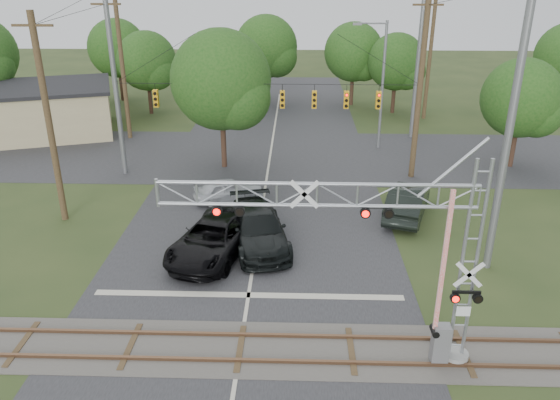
{
  "coord_description": "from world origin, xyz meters",
  "views": [
    {
      "loc": [
        1.96,
        -13.93,
        12.7
      ],
      "look_at": [
        1.26,
        7.5,
        3.54
      ],
      "focal_mm": 35.0,
      "sensor_mm": 36.0,
      "label": 1
    }
  ],
  "objects_px": {
    "pickup_black": "(214,238)",
    "car_dark": "(258,228)",
    "commercial_building": "(2,112)",
    "crossing_gantry": "(375,243)",
    "traffic_signal_span": "(280,91)",
    "sedan_silver": "(229,190)",
    "streetlight": "(380,79)"
  },
  "relations": [
    {
      "from": "streetlight",
      "to": "crossing_gantry",
      "type": "bearing_deg",
      "value": -98.06
    },
    {
      "from": "crossing_gantry",
      "to": "traffic_signal_span",
      "type": "bearing_deg",
      "value": 101.18
    },
    {
      "from": "crossing_gantry",
      "to": "traffic_signal_span",
      "type": "xyz_separation_m",
      "value": [
        -3.63,
        18.36,
        1.02
      ]
    },
    {
      "from": "pickup_black",
      "to": "car_dark",
      "type": "bearing_deg",
      "value": 43.57
    },
    {
      "from": "pickup_black",
      "to": "traffic_signal_span",
      "type": "bearing_deg",
      "value": 91.24
    },
    {
      "from": "streetlight",
      "to": "traffic_signal_span",
      "type": "bearing_deg",
      "value": -138.95
    },
    {
      "from": "traffic_signal_span",
      "to": "sedan_silver",
      "type": "bearing_deg",
      "value": -122.53
    },
    {
      "from": "crossing_gantry",
      "to": "streetlight",
      "type": "bearing_deg",
      "value": 81.94
    },
    {
      "from": "crossing_gantry",
      "to": "streetlight",
      "type": "distance_m",
      "value": 24.81
    },
    {
      "from": "commercial_building",
      "to": "traffic_signal_span",
      "type": "bearing_deg",
      "value": -39.12
    },
    {
      "from": "streetlight",
      "to": "commercial_building",
      "type": "bearing_deg",
      "value": 175.85
    },
    {
      "from": "traffic_signal_span",
      "to": "sedan_silver",
      "type": "height_order",
      "value": "traffic_signal_span"
    },
    {
      "from": "traffic_signal_span",
      "to": "commercial_building",
      "type": "height_order",
      "value": "traffic_signal_span"
    },
    {
      "from": "streetlight",
      "to": "car_dark",
      "type": "bearing_deg",
      "value": -116.04
    },
    {
      "from": "traffic_signal_span",
      "to": "sedan_silver",
      "type": "distance_m",
      "value": 7.24
    },
    {
      "from": "crossing_gantry",
      "to": "sedan_silver",
      "type": "relative_size",
      "value": 2.59
    },
    {
      "from": "car_dark",
      "to": "commercial_building",
      "type": "xyz_separation_m",
      "value": [
        -21.88,
        18.22,
        1.09
      ]
    },
    {
      "from": "traffic_signal_span",
      "to": "car_dark",
      "type": "height_order",
      "value": "traffic_signal_span"
    },
    {
      "from": "car_dark",
      "to": "sedan_silver",
      "type": "relative_size",
      "value": 1.51
    },
    {
      "from": "crossing_gantry",
      "to": "pickup_black",
      "type": "distance_m",
      "value": 10.47
    },
    {
      "from": "car_dark",
      "to": "traffic_signal_span",
      "type": "bearing_deg",
      "value": 72.63
    },
    {
      "from": "commercial_building",
      "to": "streetlight",
      "type": "xyz_separation_m",
      "value": [
        29.73,
        -2.16,
        3.22
      ]
    },
    {
      "from": "car_dark",
      "to": "sedan_silver",
      "type": "bearing_deg",
      "value": 98.46
    },
    {
      "from": "pickup_black",
      "to": "sedan_silver",
      "type": "relative_size",
      "value": 1.54
    },
    {
      "from": "pickup_black",
      "to": "commercial_building",
      "type": "distance_m",
      "value": 27.7
    },
    {
      "from": "pickup_black",
      "to": "streetlight",
      "type": "xyz_separation_m",
      "value": [
        9.91,
        17.16,
        4.34
      ]
    },
    {
      "from": "pickup_black",
      "to": "crossing_gantry",
      "type": "bearing_deg",
      "value": -33.45
    },
    {
      "from": "pickup_black",
      "to": "car_dark",
      "type": "xyz_separation_m",
      "value": [
        2.05,
        1.09,
        0.02
      ]
    },
    {
      "from": "crossing_gantry",
      "to": "car_dark",
      "type": "xyz_separation_m",
      "value": [
        -4.37,
        8.49,
        -3.68
      ]
    },
    {
      "from": "pickup_black",
      "to": "car_dark",
      "type": "relative_size",
      "value": 1.02
    },
    {
      "from": "sedan_silver",
      "to": "commercial_building",
      "type": "bearing_deg",
      "value": 37.19
    },
    {
      "from": "sedan_silver",
      "to": "commercial_building",
      "type": "distance_m",
      "value": 23.6
    }
  ]
}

